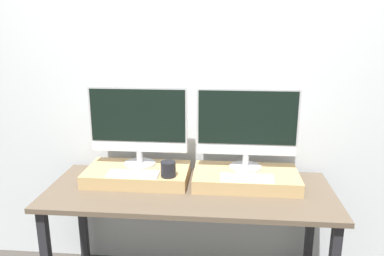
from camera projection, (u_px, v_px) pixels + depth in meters
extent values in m
cube|color=silver|center=(195.00, 92.00, 2.53)|extent=(8.00, 0.04, 2.60)
cube|color=brown|center=(189.00, 191.00, 2.29)|extent=(1.74, 0.68, 0.03)
cube|color=#232328|center=(83.00, 219.00, 2.72)|extent=(0.05, 0.05, 0.74)
cube|color=#232328|center=(310.00, 230.00, 2.58)|extent=(0.05, 0.05, 0.74)
cube|color=tan|center=(138.00, 174.00, 2.40)|extent=(0.65, 0.37, 0.08)
cylinder|color=#B2B2B7|center=(140.00, 163.00, 2.46)|extent=(0.20, 0.20, 0.01)
cylinder|color=#B2B2B7|center=(140.00, 157.00, 2.44)|extent=(0.04, 0.04, 0.08)
cube|color=#B2B2B7|center=(138.00, 120.00, 2.38)|extent=(0.63, 0.02, 0.42)
cube|color=black|center=(137.00, 116.00, 2.36)|extent=(0.61, 0.00, 0.34)
cube|color=silver|center=(139.00, 147.00, 2.41)|extent=(0.62, 0.00, 0.06)
cube|color=silver|center=(133.00, 174.00, 2.28)|extent=(0.31, 0.12, 0.01)
cube|color=silver|center=(133.00, 173.00, 2.28)|extent=(0.30, 0.10, 0.00)
cylinder|color=black|center=(168.00, 169.00, 2.25)|extent=(0.09, 0.09, 0.09)
cube|color=tan|center=(246.00, 178.00, 2.34)|extent=(0.65, 0.37, 0.08)
cylinder|color=#B2B2B7|center=(245.00, 167.00, 2.40)|extent=(0.20, 0.20, 0.01)
cylinder|color=#B2B2B7|center=(246.00, 160.00, 2.38)|extent=(0.04, 0.04, 0.08)
cube|color=#B2B2B7|center=(247.00, 122.00, 2.32)|extent=(0.63, 0.02, 0.42)
cube|color=black|center=(248.00, 118.00, 2.30)|extent=(0.61, 0.00, 0.34)
cube|color=silver|center=(246.00, 150.00, 2.35)|extent=(0.62, 0.00, 0.06)
cube|color=silver|center=(247.00, 178.00, 2.22)|extent=(0.31, 0.12, 0.01)
cube|color=silver|center=(247.00, 177.00, 2.22)|extent=(0.30, 0.10, 0.00)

